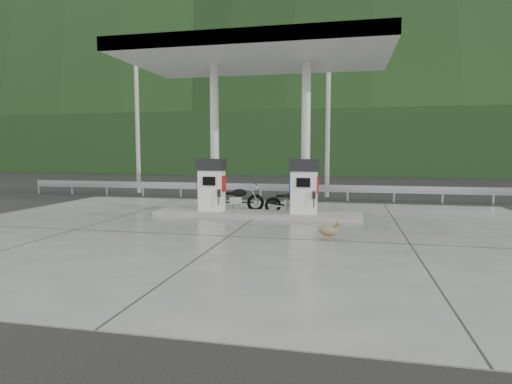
% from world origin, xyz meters
% --- Properties ---
extents(ground, '(160.00, 160.00, 0.00)m').
position_xyz_m(ground, '(0.00, 0.00, 0.00)').
color(ground, black).
rests_on(ground, ground).
extents(forecourt_apron, '(18.00, 14.00, 0.02)m').
position_xyz_m(forecourt_apron, '(0.00, 0.00, 0.01)').
color(forecourt_apron, slate).
rests_on(forecourt_apron, ground).
extents(pump_island, '(7.00, 1.40, 0.15)m').
position_xyz_m(pump_island, '(0.00, 2.50, 0.10)').
color(pump_island, gray).
rests_on(pump_island, forecourt_apron).
extents(gas_pump_left, '(0.95, 0.55, 1.80)m').
position_xyz_m(gas_pump_left, '(-1.60, 2.50, 1.07)').
color(gas_pump_left, white).
rests_on(gas_pump_left, pump_island).
extents(gas_pump_right, '(0.95, 0.55, 1.80)m').
position_xyz_m(gas_pump_right, '(1.60, 2.50, 1.07)').
color(gas_pump_right, white).
rests_on(gas_pump_right, pump_island).
extents(canopy_column_left, '(0.30, 0.30, 5.00)m').
position_xyz_m(canopy_column_left, '(-1.60, 2.90, 2.67)').
color(canopy_column_left, silver).
rests_on(canopy_column_left, pump_island).
extents(canopy_column_right, '(0.30, 0.30, 5.00)m').
position_xyz_m(canopy_column_right, '(1.60, 2.90, 2.67)').
color(canopy_column_right, silver).
rests_on(canopy_column_right, pump_island).
extents(canopy_roof, '(8.50, 5.00, 0.40)m').
position_xyz_m(canopy_roof, '(0.00, 2.50, 5.37)').
color(canopy_roof, silver).
rests_on(canopy_roof, canopy_column_left).
extents(guardrail, '(26.00, 0.16, 1.42)m').
position_xyz_m(guardrail, '(0.00, 8.00, 0.71)').
color(guardrail, '#A1A2A9').
rests_on(guardrail, ground).
extents(road, '(60.00, 7.00, 0.01)m').
position_xyz_m(road, '(0.00, 11.50, 0.00)').
color(road, black).
rests_on(road, ground).
extents(utility_pole_a, '(0.22, 0.22, 8.00)m').
position_xyz_m(utility_pole_a, '(-8.00, 9.50, 4.00)').
color(utility_pole_a, '#9B9B96').
rests_on(utility_pole_a, ground).
extents(utility_pole_b, '(0.22, 0.22, 8.00)m').
position_xyz_m(utility_pole_b, '(2.00, 9.50, 4.00)').
color(utility_pole_b, '#9B9B96').
rests_on(utility_pole_b, ground).
extents(tree_band, '(80.00, 6.00, 6.00)m').
position_xyz_m(tree_band, '(0.00, 30.00, 3.00)').
color(tree_band, black).
rests_on(tree_band, ground).
extents(forested_hills, '(100.00, 40.00, 140.00)m').
position_xyz_m(forested_hills, '(0.00, 60.00, 0.00)').
color(forested_hills, black).
rests_on(forested_hills, ground).
extents(motorcycle_left, '(1.99, 1.19, 0.90)m').
position_xyz_m(motorcycle_left, '(-0.98, 3.53, 0.47)').
color(motorcycle_left, black).
rests_on(motorcycle_left, forecourt_apron).
extents(motorcycle_right, '(1.85, 1.04, 0.83)m').
position_xyz_m(motorcycle_right, '(1.03, 3.53, 0.44)').
color(motorcycle_right, black).
rests_on(motorcycle_right, forecourt_apron).
extents(duck, '(0.57, 0.22, 0.40)m').
position_xyz_m(duck, '(2.57, -0.86, 0.22)').
color(duck, brown).
rests_on(duck, forecourt_apron).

